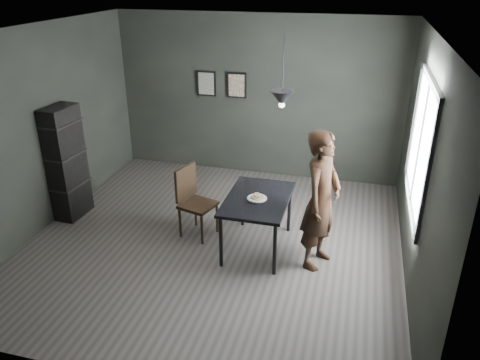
% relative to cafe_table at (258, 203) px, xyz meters
% --- Properties ---
extents(ground, '(5.00, 5.00, 0.00)m').
position_rel_cafe_table_xyz_m(ground, '(-0.60, 0.00, -0.67)').
color(ground, '#332F2C').
rests_on(ground, ground).
extents(back_wall, '(5.00, 0.10, 2.80)m').
position_rel_cafe_table_xyz_m(back_wall, '(-0.60, 2.50, 0.73)').
color(back_wall, black).
rests_on(back_wall, ground).
extents(ceiling, '(5.00, 5.00, 0.02)m').
position_rel_cafe_table_xyz_m(ceiling, '(-0.60, 0.00, 2.13)').
color(ceiling, silver).
rests_on(ceiling, ground).
extents(window_assembly, '(0.04, 1.96, 1.56)m').
position_rel_cafe_table_xyz_m(window_assembly, '(1.87, 0.20, 0.93)').
color(window_assembly, white).
rests_on(window_assembly, ground).
extents(cafe_table, '(0.80, 1.20, 0.75)m').
position_rel_cafe_table_xyz_m(cafe_table, '(0.00, 0.00, 0.00)').
color(cafe_table, black).
rests_on(cafe_table, ground).
extents(white_plate, '(0.23, 0.23, 0.01)m').
position_rel_cafe_table_xyz_m(white_plate, '(0.00, -0.05, 0.08)').
color(white_plate, white).
rests_on(white_plate, cafe_table).
extents(donut_pile, '(0.17, 0.17, 0.07)m').
position_rel_cafe_table_xyz_m(donut_pile, '(0.00, -0.05, 0.11)').
color(donut_pile, beige).
rests_on(donut_pile, white_plate).
extents(woman, '(0.62, 0.75, 1.78)m').
position_rel_cafe_table_xyz_m(woman, '(0.82, -0.15, 0.22)').
color(woman, black).
rests_on(woman, ground).
extents(wood_chair, '(0.54, 0.54, 1.00)m').
position_rel_cafe_table_xyz_m(wood_chair, '(-0.96, 0.15, -0.10)').
color(wood_chair, black).
rests_on(wood_chair, ground).
extents(shelf_unit, '(0.35, 0.58, 1.69)m').
position_rel_cafe_table_xyz_m(shelf_unit, '(-2.92, 0.19, 0.18)').
color(shelf_unit, black).
rests_on(shelf_unit, ground).
extents(pendant_lamp, '(0.28, 0.28, 0.86)m').
position_rel_cafe_table_xyz_m(pendant_lamp, '(0.25, 0.10, 1.38)').
color(pendant_lamp, black).
rests_on(pendant_lamp, ground).
extents(framed_print_left, '(0.34, 0.04, 0.44)m').
position_rel_cafe_table_xyz_m(framed_print_left, '(-1.50, 2.47, 0.93)').
color(framed_print_left, black).
rests_on(framed_print_left, ground).
extents(framed_print_right, '(0.34, 0.04, 0.44)m').
position_rel_cafe_table_xyz_m(framed_print_right, '(-0.95, 2.47, 0.93)').
color(framed_print_right, black).
rests_on(framed_print_right, ground).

